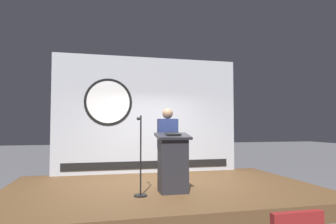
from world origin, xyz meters
name	(u,v)px	position (x,y,z in m)	size (l,w,h in m)	color
ground_plane	(163,201)	(0.00, 0.00, 0.00)	(40.00, 40.00, 0.00)	#4C4C51
stage_platform	(163,194)	(0.00, 0.00, 0.15)	(6.40, 4.00, 0.30)	brown
banner_display	(147,115)	(-0.03, 1.85, 1.87)	(5.01, 0.12, 3.14)	#B2B7C1
podium	(173,163)	(0.06, -0.59, 0.86)	(0.64, 0.50, 1.14)	#26262B
speaker_person	(168,147)	(0.07, -0.11, 1.13)	(0.40, 0.26, 1.63)	black
microphone_stand	(140,167)	(-0.58, -0.69, 0.80)	(0.24, 0.50, 1.45)	black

